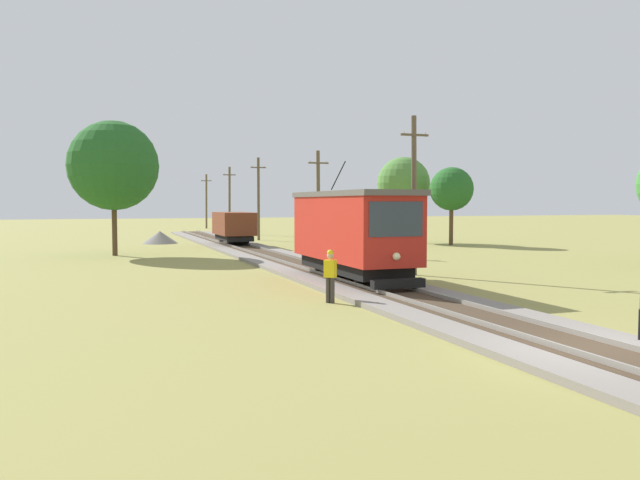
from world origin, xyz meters
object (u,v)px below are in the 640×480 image
at_px(utility_pole_horizon, 206,201).
at_px(tree_left_near, 403,183).
at_px(gravel_pile, 160,237).
at_px(utility_pole_near_tram, 414,194).
at_px(utility_pole_mid, 318,201).
at_px(tree_right_far, 113,166).
at_px(red_tram, 352,231).
at_px(utility_pole_far, 258,198).
at_px(freight_car, 234,226).
at_px(utility_pole_distant, 230,199).
at_px(track_worker, 330,274).
at_px(trackside_signal_marker, 640,319).
at_px(tree_horizon, 452,189).
at_px(second_worker, 388,256).

relative_size(utility_pole_horizon, tree_left_near, 0.98).
bearing_deg(gravel_pile, tree_left_near, -15.68).
distance_m(utility_pole_near_tram, gravel_pile, 28.95).
bearing_deg(utility_pole_mid, tree_right_far, 167.25).
xyz_separation_m(red_tram, utility_pole_far, (3.88, 31.04, 1.61)).
bearing_deg(utility_pole_horizon, tree_right_far, -107.30).
bearing_deg(red_tram, utility_pole_mid, 75.56).
distance_m(red_tram, freight_car, 23.44).
xyz_separation_m(utility_pole_mid, utility_pole_distant, (0.00, 28.74, 0.25)).
height_order(track_worker, tree_right_far, tree_right_far).
bearing_deg(trackside_signal_marker, tree_horizon, 65.33).
xyz_separation_m(gravel_pile, tree_horizon, (21.54, -9.95, 3.92)).
bearing_deg(utility_pole_mid, track_worker, -108.55).
bearing_deg(tree_left_near, second_worker, -118.76).
bearing_deg(tree_left_near, utility_pole_near_tram, -116.19).
distance_m(red_tram, utility_pole_mid, 15.60).
relative_size(gravel_pile, second_worker, 1.66).
height_order(utility_pole_far, tree_horizon, utility_pole_far).
relative_size(utility_pole_distant, gravel_pile, 2.46).
height_order(freight_car, tree_horizon, tree_horizon).
height_order(freight_car, tree_right_far, tree_right_far).
relative_size(utility_pole_horizon, track_worker, 3.98).
bearing_deg(utility_pole_far, tree_horizon, -42.61).
bearing_deg(tree_right_far, utility_pole_near_tram, -51.57).
xyz_separation_m(utility_pole_near_tram, utility_pole_distant, (0.00, 41.89, -0.04)).
bearing_deg(utility_pole_near_tram, utility_pole_distant, 90.00).
bearing_deg(freight_car, utility_pole_horizon, 83.73).
distance_m(utility_pole_mid, trackside_signal_marker, 28.26).
bearing_deg(gravel_pile, second_worker, -75.64).
relative_size(trackside_signal_marker, gravel_pile, 0.40).
distance_m(utility_pole_far, utility_pole_distant, 12.76).
distance_m(second_worker, tree_right_far, 20.61).
distance_m(trackside_signal_marker, tree_left_near, 39.21).
relative_size(utility_pole_near_tram, utility_pole_far, 0.99).
bearing_deg(tree_left_near, utility_pole_far, 146.05).
xyz_separation_m(utility_pole_far, track_worker, (-6.56, -35.52, -2.81)).
xyz_separation_m(utility_pole_distant, tree_right_far, (-12.71, -25.87, 1.96)).
bearing_deg(utility_pole_distant, tree_left_near, -61.73).
bearing_deg(red_tram, utility_pole_distant, 84.94).
height_order(red_tram, utility_pole_horizon, utility_pole_horizon).
distance_m(red_tram, gravel_pile, 29.76).
bearing_deg(tree_horizon, tree_left_near, 113.66).
height_order(utility_pole_far, tree_right_far, tree_right_far).
relative_size(utility_pole_mid, track_worker, 3.80).
relative_size(freight_car, utility_pole_mid, 0.77).
bearing_deg(utility_pole_distant, red_tram, -95.06).
xyz_separation_m(trackside_signal_marker, track_worker, (-4.42, 8.50, 0.32)).
bearing_deg(track_worker, utility_pole_distant, -142.65).
xyz_separation_m(red_tram, tree_left_near, (14.64, 23.80, 2.80)).
relative_size(utility_pole_far, tree_right_far, 0.87).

